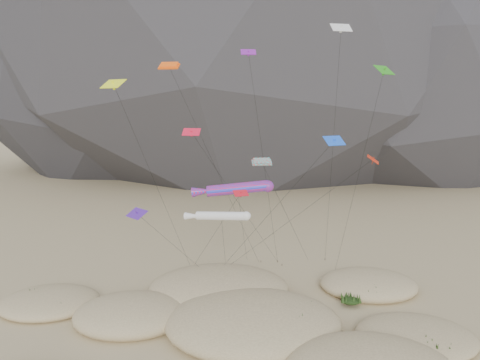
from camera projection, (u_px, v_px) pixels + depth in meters
name	position (u px, v px, depth m)	size (l,w,h in m)	color
dunes	(230.00, 329.00, 44.23)	(47.88, 37.69, 3.83)	#CCB789
dune_grass	(244.00, 337.00, 42.42)	(41.21, 29.64, 1.59)	black
kite_stakes	(259.00, 267.00, 62.58)	(18.67, 7.29, 0.30)	#3F2D1E
rainbow_tube_kite	(235.00, 189.00, 50.47)	(8.94, 14.38, 13.67)	#F0193D
white_tube_kite	(218.00, 216.00, 46.17)	(6.76, 16.94, 11.50)	silver
orange_parafoil	(171.00, 70.00, 51.13)	(11.69, 10.17, 26.30)	#FF560D
multi_parafoil	(263.00, 164.00, 48.43)	(8.53, 15.79, 16.25)	red
delta_kites	(266.00, 125.00, 47.23)	(29.17, 19.32, 30.10)	red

